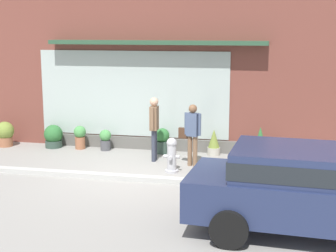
{
  "coord_description": "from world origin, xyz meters",
  "views": [
    {
      "loc": [
        3.45,
        -11.5,
        3.64
      ],
      "look_at": [
        0.72,
        1.2,
        1.09
      ],
      "focal_mm": 54.06,
      "sensor_mm": 36.0,
      "label": 1
    }
  ],
  "objects_px": {
    "parked_car_navy": "(313,187)",
    "potted_plant_doorstep": "(80,136)",
    "potted_plant_window_right": "(5,133)",
    "fire_hydrant": "(172,155)",
    "potted_plant_low_front": "(53,136)",
    "potted_plant_near_hydrant": "(260,144)",
    "pedestrian_passerby": "(154,124)",
    "potted_plant_trailing_edge": "(162,140)",
    "potted_plant_by_entrance": "(105,139)",
    "pedestrian_with_handbag": "(192,131)",
    "potted_plant_window_left": "(214,143)"
  },
  "relations": [
    {
      "from": "parked_car_navy",
      "to": "potted_plant_doorstep",
      "type": "relative_size",
      "value": 6.48
    },
    {
      "from": "parked_car_navy",
      "to": "potted_plant_window_right",
      "type": "relative_size",
      "value": 5.94
    },
    {
      "from": "fire_hydrant",
      "to": "potted_plant_low_front",
      "type": "bearing_deg",
      "value": 155.29
    },
    {
      "from": "potted_plant_near_hydrant",
      "to": "potted_plant_doorstep",
      "type": "height_order",
      "value": "potted_plant_near_hydrant"
    },
    {
      "from": "pedestrian_passerby",
      "to": "potted_plant_low_front",
      "type": "distance_m",
      "value": 3.6
    },
    {
      "from": "potted_plant_window_right",
      "to": "potted_plant_low_front",
      "type": "bearing_deg",
      "value": 6.77
    },
    {
      "from": "potted_plant_trailing_edge",
      "to": "potted_plant_by_entrance",
      "type": "bearing_deg",
      "value": 179.93
    },
    {
      "from": "potted_plant_trailing_edge",
      "to": "potted_plant_by_entrance",
      "type": "distance_m",
      "value": 1.75
    },
    {
      "from": "pedestrian_with_handbag",
      "to": "potted_plant_doorstep",
      "type": "xyz_separation_m",
      "value": [
        -3.64,
        1.19,
        -0.57
      ]
    },
    {
      "from": "pedestrian_passerby",
      "to": "potted_plant_trailing_edge",
      "type": "bearing_deg",
      "value": 177.16
    },
    {
      "from": "fire_hydrant",
      "to": "parked_car_navy",
      "type": "bearing_deg",
      "value": -46.64
    },
    {
      "from": "potted_plant_near_hydrant",
      "to": "potted_plant_by_entrance",
      "type": "relative_size",
      "value": 1.49
    },
    {
      "from": "potted_plant_near_hydrant",
      "to": "potted_plant_doorstep",
      "type": "xyz_separation_m",
      "value": [
        -5.39,
        0.17,
        -0.06
      ]
    },
    {
      "from": "potted_plant_window_right",
      "to": "fire_hydrant",
      "type": "bearing_deg",
      "value": -16.87
    },
    {
      "from": "pedestrian_with_handbag",
      "to": "parked_car_navy",
      "type": "height_order",
      "value": "pedestrian_with_handbag"
    },
    {
      "from": "pedestrian_passerby",
      "to": "potted_plant_by_entrance",
      "type": "distance_m",
      "value": 2.06
    },
    {
      "from": "potted_plant_doorstep",
      "to": "potted_plant_by_entrance",
      "type": "relative_size",
      "value": 1.13
    },
    {
      "from": "potted_plant_low_front",
      "to": "potted_plant_near_hydrant",
      "type": "bearing_deg",
      "value": -1.63
    },
    {
      "from": "pedestrian_with_handbag",
      "to": "potted_plant_trailing_edge",
      "type": "xyz_separation_m",
      "value": [
        -1.07,
        1.18,
        -0.57
      ]
    },
    {
      "from": "potted_plant_window_right",
      "to": "potted_plant_near_hydrant",
      "type": "bearing_deg",
      "value": 0.03
    },
    {
      "from": "potted_plant_window_left",
      "to": "pedestrian_with_handbag",
      "type": "bearing_deg",
      "value": -108.59
    },
    {
      "from": "potted_plant_window_left",
      "to": "potted_plant_trailing_edge",
      "type": "bearing_deg",
      "value": -175.91
    },
    {
      "from": "potted_plant_low_front",
      "to": "potted_plant_window_right",
      "type": "distance_m",
      "value": 1.54
    },
    {
      "from": "parked_car_navy",
      "to": "potted_plant_doorstep",
      "type": "xyz_separation_m",
      "value": [
        -6.45,
        5.29,
        -0.52
      ]
    },
    {
      "from": "potted_plant_doorstep",
      "to": "potted_plant_by_entrance",
      "type": "distance_m",
      "value": 0.82
    },
    {
      "from": "potted_plant_low_front",
      "to": "potted_plant_near_hydrant",
      "type": "relative_size",
      "value": 0.75
    },
    {
      "from": "potted_plant_window_right",
      "to": "potted_plant_trailing_edge",
      "type": "height_order",
      "value": "potted_plant_window_right"
    },
    {
      "from": "potted_plant_window_left",
      "to": "potted_plant_by_entrance",
      "type": "distance_m",
      "value": 3.26
    },
    {
      "from": "parked_car_navy",
      "to": "potted_plant_by_entrance",
      "type": "distance_m",
      "value": 7.74
    },
    {
      "from": "pedestrian_with_handbag",
      "to": "potted_plant_window_left",
      "type": "xyz_separation_m",
      "value": [
        0.43,
        1.29,
        -0.6
      ]
    },
    {
      "from": "pedestrian_passerby",
      "to": "potted_plant_window_left",
      "type": "relative_size",
      "value": 2.33
    },
    {
      "from": "potted_plant_low_front",
      "to": "fire_hydrant",
      "type": "bearing_deg",
      "value": -24.71
    },
    {
      "from": "pedestrian_with_handbag",
      "to": "parked_car_navy",
      "type": "xyz_separation_m",
      "value": [
        2.82,
        -4.1,
        -0.06
      ]
    },
    {
      "from": "potted_plant_window_right",
      "to": "potted_plant_trailing_edge",
      "type": "distance_m",
      "value": 4.97
    },
    {
      "from": "potted_plant_low_front",
      "to": "potted_plant_window_left",
      "type": "distance_m",
      "value": 4.94
    },
    {
      "from": "parked_car_navy",
      "to": "potted_plant_trailing_edge",
      "type": "relative_size",
      "value": 6.16
    },
    {
      "from": "pedestrian_passerby",
      "to": "potted_plant_by_entrance",
      "type": "height_order",
      "value": "pedestrian_passerby"
    },
    {
      "from": "fire_hydrant",
      "to": "potted_plant_low_front",
      "type": "height_order",
      "value": "fire_hydrant"
    },
    {
      "from": "potted_plant_near_hydrant",
      "to": "potted_plant_doorstep",
      "type": "relative_size",
      "value": 1.32
    },
    {
      "from": "fire_hydrant",
      "to": "pedestrian_with_handbag",
      "type": "distance_m",
      "value": 0.95
    },
    {
      "from": "potted_plant_window_left",
      "to": "potted_plant_near_hydrant",
      "type": "height_order",
      "value": "potted_plant_near_hydrant"
    },
    {
      "from": "potted_plant_low_front",
      "to": "potted_plant_trailing_edge",
      "type": "height_order",
      "value": "potted_plant_trailing_edge"
    },
    {
      "from": "parked_car_navy",
      "to": "potted_plant_doorstep",
      "type": "height_order",
      "value": "parked_car_navy"
    },
    {
      "from": "potted_plant_window_right",
      "to": "potted_plant_doorstep",
      "type": "relative_size",
      "value": 1.09
    },
    {
      "from": "potted_plant_by_entrance",
      "to": "fire_hydrant",
      "type": "bearing_deg",
      "value": -37.65
    },
    {
      "from": "pedestrian_passerby",
      "to": "potted_plant_window_right",
      "type": "xyz_separation_m",
      "value": [
        -4.94,
        0.72,
        -0.64
      ]
    },
    {
      "from": "pedestrian_with_handbag",
      "to": "potted_plant_doorstep",
      "type": "distance_m",
      "value": 3.87
    },
    {
      "from": "potted_plant_near_hydrant",
      "to": "potted_plant_trailing_edge",
      "type": "height_order",
      "value": "potted_plant_near_hydrant"
    },
    {
      "from": "parked_car_navy",
      "to": "potted_plant_trailing_edge",
      "type": "distance_m",
      "value": 6.57
    },
    {
      "from": "potted_plant_window_left",
      "to": "potted_plant_by_entrance",
      "type": "bearing_deg",
      "value": -178.15
    }
  ]
}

